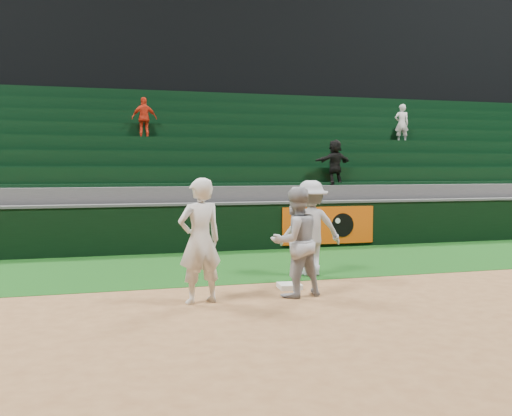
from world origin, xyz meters
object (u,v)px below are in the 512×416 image
(first_baseman, at_px, (200,241))
(baserunner, at_px, (295,242))
(first_base, at_px, (289,286))
(base_coach, at_px, (311,228))

(first_baseman, relative_size, baserunner, 1.08)
(first_baseman, bearing_deg, first_base, -173.95)
(first_base, distance_m, baserunner, 1.07)
(baserunner, xyz_separation_m, base_coach, (0.91, 1.66, 0.04))
(first_base, xyz_separation_m, first_baseman, (-1.71, -0.65, 0.95))
(first_baseman, bearing_deg, baserunner, 166.62)
(baserunner, bearing_deg, base_coach, -131.79)
(first_baseman, xyz_separation_m, base_coach, (2.51, 1.70, -0.04))
(baserunner, bearing_deg, first_baseman, -11.94)
(baserunner, distance_m, base_coach, 1.89)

